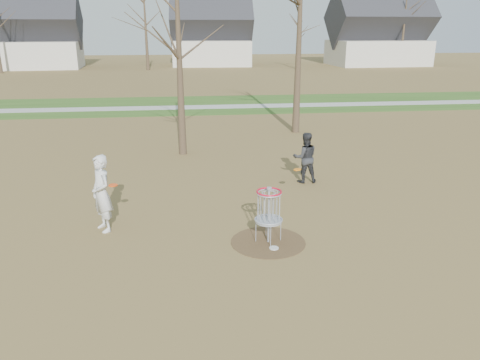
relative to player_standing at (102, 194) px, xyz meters
name	(u,v)px	position (x,y,z in m)	size (l,w,h in m)	color
ground	(268,242)	(4.00, -1.20, -0.98)	(160.00, 160.00, 0.00)	brown
green_band	(213,104)	(4.00, 19.80, -0.97)	(160.00, 8.00, 0.01)	#2D5119
footpath	(214,107)	(4.00, 18.80, -0.96)	(160.00, 1.50, 0.01)	#9E9E99
dirt_circle	(268,242)	(4.00, -1.20, -0.97)	(1.80, 1.80, 0.01)	#47331E
player_standing	(102,194)	(0.00, 0.00, 0.00)	(0.71, 0.47, 1.96)	silver
player_throwing	(305,158)	(5.99, 3.18, -0.14)	(0.81, 0.63, 1.68)	#2B2C30
disc_grounded	(274,248)	(4.07, -1.57, -0.96)	(0.22, 0.22, 0.02)	silver
discs_in_play	(217,176)	(2.93, 0.67, 0.13)	(5.20, 1.80, 0.30)	orange
disc_golf_basket	(269,207)	(4.00, -1.20, -0.07)	(0.64, 0.64, 1.35)	#9EA3AD
bare_trees	(221,22)	(5.77, 34.59, 4.37)	(52.62, 44.98, 9.00)	#382B1E
houses_row	(230,38)	(8.31, 51.36, 2.54)	(56.51, 10.01, 7.26)	silver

